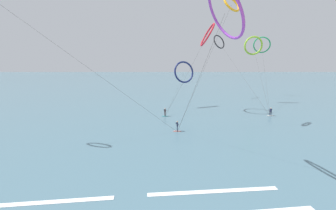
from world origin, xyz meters
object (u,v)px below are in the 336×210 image
at_px(kite_charcoal, 219,42).
at_px(kite_emerald, 261,45).
at_px(kite_crimson, 207,35).
at_px(surfer_ivory, 270,112).
at_px(kite_lime, 253,46).
at_px(kite_navy, 183,72).
at_px(surfer_coral, 177,127).
at_px(surfer_teal, 165,113).
at_px(kite_amber, 231,4).
at_px(kite_violet, 224,12).

height_order(kite_charcoal, kite_emerald, kite_charcoal).
bearing_deg(kite_crimson, surfer_ivory, 69.01).
relative_size(kite_charcoal, kite_lime, 1.38).
xyz_separation_m(kite_emerald, kite_crimson, (-20.92, -21.55, 0.51)).
distance_m(surfer_ivory, kite_crimson, 20.63).
xyz_separation_m(surfer_ivory, kite_navy, (-17.18, 8.62, 7.67)).
xyz_separation_m(surfer_coral, kite_charcoal, (13.35, 31.31, 15.67)).
distance_m(surfer_coral, kite_charcoal, 37.47).
relative_size(kite_lime, kite_crimson, 0.92).
bearing_deg(surfer_coral, surfer_teal, -161.58).
relative_size(surfer_coral, kite_amber, 0.08).
relative_size(surfer_teal, kite_lime, 0.10).
relative_size(kite_navy, kite_amber, 0.51).
bearing_deg(kite_violet, kite_amber, -26.65).
bearing_deg(kite_emerald, kite_navy, 62.90).
bearing_deg(kite_navy, kite_charcoal, 23.34).
distance_m(surfer_teal, surfer_coral, 9.49).
xyz_separation_m(surfer_ivory, kite_charcoal, (-6.14, 21.65, 15.67)).
distance_m(kite_emerald, kite_violet, 53.34).
relative_size(surfer_ivory, kite_charcoal, 0.07).
height_order(kite_navy, kite_violet, kite_violet).
bearing_deg(kite_emerald, kite_charcoal, 45.54).
xyz_separation_m(kite_charcoal, kite_amber, (-4.53, -26.65, 3.64)).
xyz_separation_m(surfer_ivory, kite_crimson, (-12.68, 4.54, 15.63)).
bearing_deg(kite_crimson, kite_charcoal, 157.80).
bearing_deg(kite_charcoal, kite_crimson, -148.76).
relative_size(kite_navy, kite_charcoal, 0.46).
relative_size(kite_charcoal, kite_amber, 1.10).
bearing_deg(kite_violet, kite_charcoal, -21.90).
distance_m(kite_navy, kite_violet, 30.93).
xyz_separation_m(kite_charcoal, kite_emerald, (14.38, 4.43, -0.56)).
relative_size(kite_navy, kite_lime, 0.64).
height_order(kite_amber, kite_lime, kite_amber).
height_order(surfer_teal, surfer_ivory, same).
bearing_deg(kite_charcoal, kite_emerald, -20.70).
bearing_deg(kite_amber, kite_violet, -141.46).
bearing_deg(kite_amber, kite_lime, 24.82).
bearing_deg(surfer_coral, kite_charcoal, 162.72).
relative_size(surfer_coral, kite_charcoal, 0.07).
xyz_separation_m(surfer_teal, kite_crimson, (8.88, 4.93, 15.63)).
xyz_separation_m(kite_navy, kite_violet, (1.33, -30.11, 6.92)).
relative_size(kite_charcoal, kite_crimson, 1.26).
bearing_deg(surfer_ivory, surfer_teal, 62.71).
bearing_deg(kite_lime, surfer_teal, 34.45).
height_order(kite_lime, kite_emerald, kite_emerald).
height_order(kite_emerald, kite_crimson, kite_crimson).
distance_m(surfer_teal, kite_violet, 26.29).
bearing_deg(kite_amber, kite_emerald, 24.66).
height_order(surfer_teal, kite_amber, kite_amber).
distance_m(kite_charcoal, kite_lime, 10.36).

